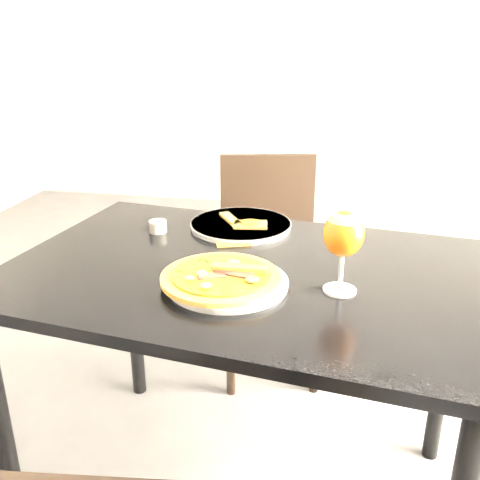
% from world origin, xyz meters
% --- Properties ---
extents(dining_table, '(1.30, 0.96, 0.75)m').
position_xyz_m(dining_table, '(-0.14, 0.04, 0.66)').
color(dining_table, black).
rests_on(dining_table, ground).
extents(chair_far, '(0.48, 0.48, 0.86)m').
position_xyz_m(chair_far, '(-0.17, 0.76, 0.48)').
color(chair_far, black).
rests_on(chair_far, ground).
extents(plate_main, '(0.32, 0.32, 0.02)m').
position_xyz_m(plate_main, '(-0.16, -0.08, 0.76)').
color(plate_main, white).
rests_on(plate_main, dining_table).
extents(pizza, '(0.28, 0.28, 0.03)m').
position_xyz_m(pizza, '(-0.18, -0.08, 0.77)').
color(pizza, '#9F6426').
rests_on(pizza, plate_main).
extents(plate_second, '(0.38, 0.38, 0.02)m').
position_xyz_m(plate_second, '(-0.21, 0.33, 0.76)').
color(plate_second, white).
rests_on(plate_second, dining_table).
extents(crust_scraps, '(0.17, 0.13, 0.01)m').
position_xyz_m(crust_scraps, '(-0.19, 0.31, 0.77)').
color(crust_scraps, '#9F6426').
rests_on(crust_scraps, plate_second).
extents(loose_crust, '(0.10, 0.05, 0.01)m').
position_xyz_m(loose_crust, '(-0.20, 0.18, 0.75)').
color(loose_crust, '#9F6426').
rests_on(loose_crust, dining_table).
extents(sauce_cup, '(0.05, 0.05, 0.04)m').
position_xyz_m(sauce_cup, '(-0.44, 0.24, 0.77)').
color(sauce_cup, beige).
rests_on(sauce_cup, dining_table).
extents(beer_glass, '(0.09, 0.09, 0.20)m').
position_xyz_m(beer_glass, '(0.10, -0.05, 0.89)').
color(beer_glass, silver).
rests_on(beer_glass, dining_table).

